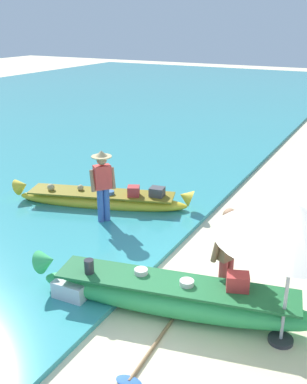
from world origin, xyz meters
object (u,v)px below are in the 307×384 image
(patio_umbrella_large, at_px, (296,221))
(person_vendor_hatted, at_px, (103,183))
(cooler_box, at_px, (70,292))
(paddle, at_px, (145,359))
(person_tourist_customer, at_px, (227,251))
(boat_green_foreground, at_px, (175,297))
(boat_yellow_midground, at_px, (103,199))

(patio_umbrella_large, bearing_deg, person_vendor_hatted, 154.82)
(cooler_box, bearing_deg, paddle, -21.90)
(person_vendor_hatted, relative_size, person_tourist_customer, 1.06)
(patio_umbrella_large, bearing_deg, boat_green_foreground, -175.64)
(boat_green_foreground, relative_size, paddle, 3.06)
(boat_yellow_midground, xyz_separation_m, person_tourist_customer, (3.91, -2.24, 0.68))
(person_vendor_hatted, height_order, cooler_box, person_vendor_hatted)
(cooler_box, bearing_deg, person_tourist_customer, 27.10)
(patio_umbrella_large, distance_m, cooler_box, 3.72)
(boat_green_foreground, height_order, cooler_box, boat_green_foreground)
(boat_green_foreground, xyz_separation_m, cooler_box, (-1.62, -0.52, -0.12))
(patio_umbrella_large, bearing_deg, paddle, -140.77)
(boat_green_foreground, bearing_deg, patio_umbrella_large, 4.36)
(person_vendor_hatted, relative_size, paddle, 1.12)
(boat_yellow_midground, xyz_separation_m, person_vendor_hatted, (0.55, -0.75, 0.76))
(person_tourist_customer, height_order, cooler_box, person_tourist_customer)
(boat_yellow_midground, xyz_separation_m, paddle, (3.44, -4.08, -0.22))
(boat_yellow_midground, relative_size, paddle, 2.85)
(boat_yellow_midground, relative_size, patio_umbrella_large, 2.07)
(person_tourist_customer, bearing_deg, patio_umbrella_large, -29.06)
(paddle, bearing_deg, person_vendor_hatted, 130.95)
(boat_yellow_midground, bearing_deg, cooler_box, -63.59)
(boat_yellow_midground, height_order, person_vendor_hatted, person_vendor_hatted)
(person_tourist_customer, height_order, patio_umbrella_large, patio_umbrella_large)
(boat_green_foreground, height_order, person_vendor_hatted, person_vendor_hatted)
(person_tourist_customer, bearing_deg, boat_green_foreground, -128.38)
(boat_yellow_midground, distance_m, person_tourist_customer, 4.56)
(person_tourist_customer, height_order, paddle, person_tourist_customer)
(person_vendor_hatted, xyz_separation_m, person_tourist_customer, (3.37, -1.49, -0.08))
(boat_green_foreground, bearing_deg, person_vendor_hatted, 141.79)
(person_vendor_hatted, height_order, patio_umbrella_large, patio_umbrella_large)
(cooler_box, bearing_deg, boat_green_foreground, 15.51)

